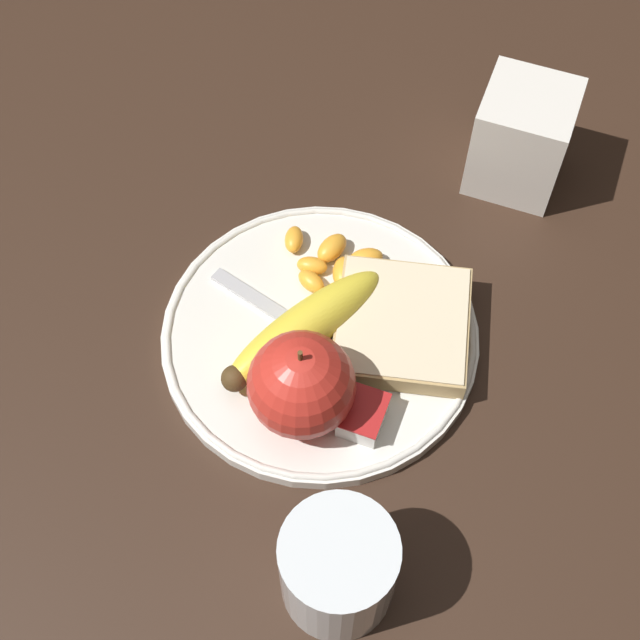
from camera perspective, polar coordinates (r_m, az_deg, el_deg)
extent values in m
plane|color=#332116|center=(0.74, 0.00, -1.27)|extent=(3.00, 3.00, 0.00)
cylinder|color=silver|center=(0.73, 0.00, -1.04)|extent=(0.26, 0.26, 0.01)
torus|color=silver|center=(0.73, 0.00, -0.81)|extent=(0.26, 0.26, 0.01)
cylinder|color=silver|center=(0.62, 1.17, -15.59)|extent=(0.08, 0.08, 0.09)
cylinder|color=orange|center=(0.63, 1.16, -15.75)|extent=(0.07, 0.07, 0.07)
sphere|color=red|center=(0.66, -1.20, -4.18)|extent=(0.08, 0.08, 0.08)
cylinder|color=brown|center=(0.62, -1.27, -2.31)|extent=(0.00, 0.00, 0.01)
ellipsoid|color=yellow|center=(0.71, -0.92, -0.44)|extent=(0.15, 0.11, 0.04)
sphere|color=#473319|center=(0.69, -5.49, -3.75)|extent=(0.02, 0.02, 0.02)
cube|color=tan|center=(0.72, 5.26, -0.30)|extent=(0.13, 0.13, 0.02)
cube|color=beige|center=(0.72, 5.26, -0.30)|extent=(0.13, 0.12, 0.02)
cube|color=#B2B2B7|center=(0.74, -3.37, 0.87)|extent=(0.04, 0.11, 0.00)
cube|color=#B2B2B7|center=(0.72, 1.71, -2.35)|extent=(0.04, 0.05, 0.00)
cube|color=silver|center=(0.68, 2.75, -6.15)|extent=(0.04, 0.03, 0.02)
cube|color=#B21E1E|center=(0.67, 2.79, -5.76)|extent=(0.04, 0.03, 0.00)
ellipsoid|color=#F9A32D|center=(0.75, -0.56, 2.49)|extent=(0.03, 0.03, 0.01)
ellipsoid|color=#F9A32D|center=(0.73, 1.82, 0.42)|extent=(0.03, 0.04, 0.02)
ellipsoid|color=#F9A32D|center=(0.76, 0.77, 4.63)|extent=(0.04, 0.03, 0.02)
ellipsoid|color=#F9A32D|center=(0.77, -1.68, 5.18)|extent=(0.03, 0.02, 0.01)
ellipsoid|color=#F9A32D|center=(0.75, 1.27, 3.11)|extent=(0.04, 0.03, 0.02)
ellipsoid|color=#F9A32D|center=(0.76, -0.51, 3.50)|extent=(0.02, 0.03, 0.01)
ellipsoid|color=#F9A32D|center=(0.76, 2.95, 3.96)|extent=(0.03, 0.03, 0.02)
cube|color=silver|center=(0.82, 12.77, 11.29)|extent=(0.08, 0.08, 0.10)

